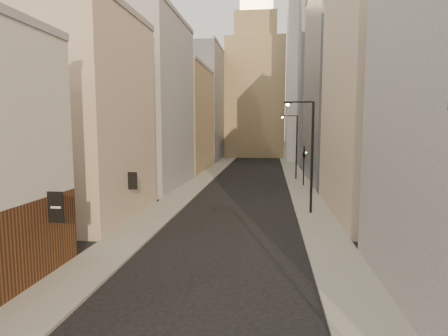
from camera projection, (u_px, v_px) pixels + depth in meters
sidewalk_left at (210, 173)px, 58.46m from camera, size 3.00×140.00×0.15m
sidewalk_right at (294, 175)px, 56.88m from camera, size 3.00×140.00×0.15m
left_bldg_beige at (83, 119)px, 29.64m from camera, size 8.00×12.00×16.00m
left_bldg_grey at (148, 105)px, 45.20m from camera, size 8.00×16.00×20.00m
left_bldg_tan at (183, 120)px, 63.12m from camera, size 8.00×18.00×17.00m
left_bldg_wingrid at (203, 105)px, 82.45m from camera, size 8.00×20.00×24.00m
right_bldg_beige at (385, 94)px, 30.44m from camera, size 8.00×16.00×20.00m
right_bldg_wingrid at (341, 84)px, 49.83m from camera, size 8.00×20.00×26.00m
highrise at (348, 35)px, 75.30m from camera, size 21.00×23.00×51.20m
clock_tower at (256, 84)px, 92.32m from camera, size 14.00×14.00×44.90m
white_tower at (306, 72)px, 77.07m from camera, size 8.00×8.00×41.50m
streetlamp_mid at (309, 151)px, 31.04m from camera, size 2.48×0.29×9.46m
streetlamp_far at (295, 143)px, 51.17m from camera, size 2.33×0.27×8.87m
traffic_light_right at (304, 156)px, 45.67m from camera, size 0.71×0.71×5.00m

